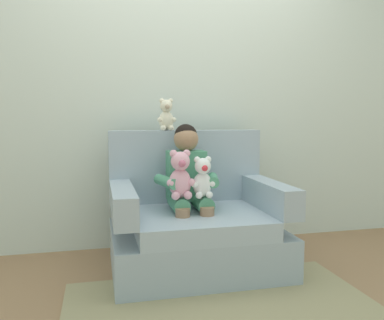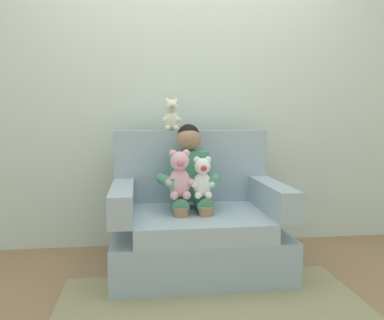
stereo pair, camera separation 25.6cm
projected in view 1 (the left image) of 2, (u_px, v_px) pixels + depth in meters
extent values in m
plane|color=#936D4C|center=(197.00, 269.00, 2.70)|extent=(8.00, 8.00, 0.00)
cube|color=silver|center=(178.00, 83.00, 3.19)|extent=(6.00, 0.10, 2.60)
cube|color=#998C66|center=(226.00, 312.00, 2.09)|extent=(1.69, 1.11, 0.01)
cube|color=#9EADBC|center=(197.00, 249.00, 2.69)|extent=(1.13, 0.85, 0.28)
cube|color=#A6B6C6|center=(199.00, 222.00, 2.60)|extent=(0.85, 0.71, 0.12)
cube|color=#9EADBC|center=(186.00, 166.00, 2.98)|extent=(1.13, 0.14, 0.53)
cube|color=#9EADBC|center=(123.00, 203.00, 2.47)|extent=(0.14, 0.71, 0.19)
cube|color=#9EADBC|center=(270.00, 196.00, 2.70)|extent=(0.14, 0.71, 0.19)
cube|color=#4C9370|center=(186.00, 175.00, 2.75)|extent=(0.26, 0.16, 0.34)
sphere|color=#9E7556|center=(186.00, 139.00, 2.73)|extent=(0.17, 0.17, 0.17)
sphere|color=black|center=(186.00, 135.00, 2.73)|extent=(0.16, 0.16, 0.16)
cylinder|color=#4C9370|center=(179.00, 204.00, 2.63)|extent=(0.11, 0.26, 0.11)
cylinder|color=#9E7556|center=(183.00, 231.00, 2.52)|extent=(0.09, 0.09, 0.30)
cylinder|color=#4C9370|center=(202.00, 203.00, 2.66)|extent=(0.11, 0.26, 0.11)
cylinder|color=#9E7556|center=(207.00, 230.00, 2.55)|extent=(0.09, 0.09, 0.30)
cylinder|color=#4C9370|center=(166.00, 182.00, 2.60)|extent=(0.13, 0.27, 0.07)
cylinder|color=#4C9370|center=(213.00, 180.00, 2.67)|extent=(0.13, 0.27, 0.07)
ellipsoid|color=white|center=(202.00, 185.00, 2.57)|extent=(0.12, 0.10, 0.16)
sphere|color=white|center=(203.00, 166.00, 2.55)|extent=(0.10, 0.10, 0.10)
sphere|color=#DB333D|center=(205.00, 168.00, 2.51)|extent=(0.04, 0.04, 0.04)
sphere|color=white|center=(197.00, 160.00, 2.54)|extent=(0.04, 0.04, 0.04)
sphere|color=white|center=(195.00, 184.00, 2.53)|extent=(0.04, 0.04, 0.04)
sphere|color=white|center=(199.00, 195.00, 2.53)|extent=(0.05, 0.05, 0.05)
sphere|color=white|center=(208.00, 159.00, 2.56)|extent=(0.04, 0.04, 0.04)
sphere|color=white|center=(212.00, 184.00, 2.56)|extent=(0.04, 0.04, 0.04)
sphere|color=white|center=(209.00, 195.00, 2.54)|extent=(0.05, 0.05, 0.05)
ellipsoid|color=#EAA8BC|center=(180.00, 183.00, 2.55)|extent=(0.14, 0.12, 0.19)
sphere|color=#EAA8BC|center=(180.00, 161.00, 2.52)|extent=(0.12, 0.12, 0.12)
sphere|color=#CC6684|center=(182.00, 164.00, 2.47)|extent=(0.05, 0.05, 0.05)
sphere|color=#EAA8BC|center=(173.00, 154.00, 2.51)|extent=(0.05, 0.05, 0.05)
sphere|color=#EAA8BC|center=(170.00, 183.00, 2.49)|extent=(0.05, 0.05, 0.05)
sphere|color=#EAA8BC|center=(176.00, 196.00, 2.49)|extent=(0.05, 0.05, 0.05)
sphere|color=#EAA8BC|center=(187.00, 153.00, 2.53)|extent=(0.05, 0.05, 0.05)
sphere|color=#EAA8BC|center=(192.00, 182.00, 2.52)|extent=(0.05, 0.05, 0.05)
sphere|color=#EAA8BC|center=(188.00, 195.00, 2.51)|extent=(0.05, 0.05, 0.05)
ellipsoid|color=silver|center=(166.00, 121.00, 2.91)|extent=(0.11, 0.09, 0.14)
sphere|color=silver|center=(166.00, 106.00, 2.89)|extent=(0.09, 0.09, 0.09)
sphere|color=tan|center=(167.00, 107.00, 2.85)|extent=(0.03, 0.03, 0.03)
sphere|color=silver|center=(162.00, 101.00, 2.88)|extent=(0.04, 0.04, 0.04)
sphere|color=silver|center=(160.00, 120.00, 2.87)|extent=(0.04, 0.04, 0.04)
sphere|color=silver|center=(163.00, 128.00, 2.87)|extent=(0.04, 0.04, 0.04)
sphere|color=silver|center=(171.00, 101.00, 2.90)|extent=(0.04, 0.04, 0.04)
sphere|color=silver|center=(174.00, 120.00, 2.89)|extent=(0.04, 0.04, 0.04)
sphere|color=silver|center=(171.00, 128.00, 2.88)|extent=(0.04, 0.04, 0.04)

